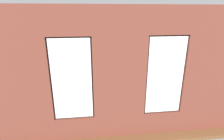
# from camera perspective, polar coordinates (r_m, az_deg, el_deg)

# --- Properties ---
(ground_plane) EXTENTS (6.93, 5.97, 0.10)m
(ground_plane) POSITION_cam_1_polar(r_m,az_deg,el_deg) (6.99, -1.09, -7.05)
(ground_plane) COLOR brown
(brick_wall_with_windows) EXTENTS (6.33, 0.30, 3.10)m
(brick_wall_with_windows) POSITION_cam_1_polar(r_m,az_deg,el_deg) (3.99, 2.53, -2.36)
(brick_wall_with_windows) COLOR brown
(brick_wall_with_windows) RESTS_ON ground_plane
(white_wall_right) EXTENTS (0.10, 4.97, 3.10)m
(white_wall_right) POSITION_cam_1_polar(r_m,az_deg,el_deg) (6.72, -28.50, 4.13)
(white_wall_right) COLOR silver
(white_wall_right) RESTS_ON ground_plane
(couch_by_window) EXTENTS (2.08, 0.87, 0.80)m
(couch_by_window) POSITION_cam_1_polar(r_m,az_deg,el_deg) (5.07, -2.59, -12.80)
(couch_by_window) COLOR black
(couch_by_window) RESTS_ON ground_plane
(couch_left) EXTENTS (1.01, 1.84, 0.80)m
(couch_left) POSITION_cam_1_polar(r_m,az_deg,el_deg) (7.24, 18.96, -3.90)
(couch_left) COLOR black
(couch_left) RESTS_ON ground_plane
(coffee_table) EXTENTS (1.50, 0.81, 0.43)m
(coffee_table) POSITION_cam_1_polar(r_m,az_deg,el_deg) (6.96, 1.11, -3.31)
(coffee_table) COLOR tan
(coffee_table) RESTS_ON ground_plane
(cup_ceramic) EXTENTS (0.08, 0.08, 0.09)m
(cup_ceramic) POSITION_cam_1_polar(r_m,az_deg,el_deg) (6.93, 1.11, -2.58)
(cup_ceramic) COLOR #33567F
(cup_ceramic) RESTS_ON coffee_table
(candle_jar) EXTENTS (0.08, 0.08, 0.12)m
(candle_jar) POSITION_cam_1_polar(r_m,az_deg,el_deg) (6.77, -2.53, -2.99)
(candle_jar) COLOR #B7333D
(candle_jar) RESTS_ON coffee_table
(table_plant_small) EXTENTS (0.13, 0.13, 0.21)m
(table_plant_small) POSITION_cam_1_polar(r_m,az_deg,el_deg) (6.81, 2.19, -2.36)
(table_plant_small) COLOR #47423D
(table_plant_small) RESTS_ON coffee_table
(remote_silver) EXTENTS (0.18, 0.10, 0.02)m
(remote_silver) POSITION_cam_1_polar(r_m,az_deg,el_deg) (7.01, -0.52, -2.62)
(remote_silver) COLOR #B2B2B7
(remote_silver) RESTS_ON coffee_table
(remote_gray) EXTENTS (0.17, 0.06, 0.02)m
(remote_gray) POSITION_cam_1_polar(r_m,az_deg,el_deg) (7.14, 4.24, -2.30)
(remote_gray) COLOR #59595B
(remote_gray) RESTS_ON coffee_table
(media_console) EXTENTS (1.07, 0.42, 0.52)m
(media_console) POSITION_cam_1_polar(r_m,az_deg,el_deg) (6.91, -24.87, -6.39)
(media_console) COLOR black
(media_console) RESTS_ON ground_plane
(tv_flatscreen) EXTENTS (1.05, 0.20, 0.69)m
(tv_flatscreen) POSITION_cam_1_polar(r_m,az_deg,el_deg) (6.70, -25.55, -1.64)
(tv_flatscreen) COLOR black
(tv_flatscreen) RESTS_ON media_console
(potted_plant_near_tv) EXTENTS (0.87, 0.91, 1.08)m
(potted_plant_near_tv) POSITION_cam_1_polar(r_m,az_deg,el_deg) (5.77, -22.95, -7.28)
(potted_plant_near_tv) COLOR gray
(potted_plant_near_tv) RESTS_ON ground_plane
(potted_plant_between_couches) EXTENTS (1.13, 1.15, 1.34)m
(potted_plant_between_couches) POSITION_cam_1_polar(r_m,az_deg,el_deg) (5.18, 14.09, -5.92)
(potted_plant_between_couches) COLOR #9E5638
(potted_plant_between_couches) RESTS_ON ground_plane
(potted_plant_by_left_couch) EXTENTS (0.36, 0.36, 0.58)m
(potted_plant_by_left_couch) POSITION_cam_1_polar(r_m,az_deg,el_deg) (8.23, 12.57, -0.19)
(potted_plant_by_left_couch) COLOR brown
(potted_plant_by_left_couch) RESTS_ON ground_plane
(potted_plant_beside_window_right) EXTENTS (1.09, 1.02, 1.26)m
(potted_plant_beside_window_right) POSITION_cam_1_polar(r_m,az_deg,el_deg) (4.92, -17.20, -11.04)
(potted_plant_beside_window_right) COLOR #47423D
(potted_plant_beside_window_right) RESTS_ON ground_plane
(potted_plant_foreground_right) EXTENTS (0.83, 0.97, 1.25)m
(potted_plant_foreground_right) POSITION_cam_1_polar(r_m,az_deg,el_deg) (8.72, -19.08, 2.95)
(potted_plant_foreground_right) COLOR brown
(potted_plant_foreground_right) RESTS_ON ground_plane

